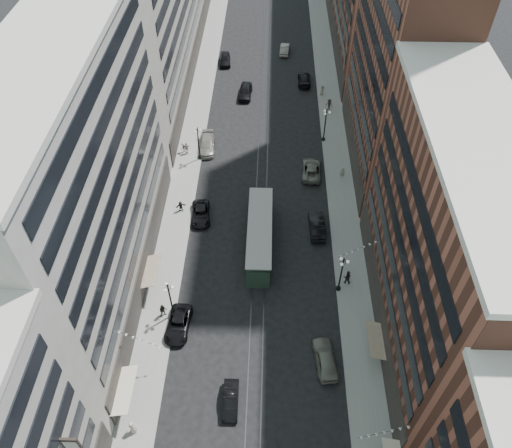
# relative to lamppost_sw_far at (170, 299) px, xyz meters

# --- Properties ---
(ground) EXTENTS (220.00, 220.00, 0.00)m
(ground) POSITION_rel_lamppost_sw_far_xyz_m (9.20, 32.00, -3.10)
(ground) COLOR black
(ground) RESTS_ON ground
(sidewalk_west) EXTENTS (4.00, 180.00, 0.15)m
(sidewalk_west) POSITION_rel_lamppost_sw_far_xyz_m (-1.80, 42.00, -3.02)
(sidewalk_west) COLOR gray
(sidewalk_west) RESTS_ON ground
(sidewalk_east) EXTENTS (4.00, 180.00, 0.15)m
(sidewalk_east) POSITION_rel_lamppost_sw_far_xyz_m (20.20, 42.00, -3.02)
(sidewalk_east) COLOR gray
(sidewalk_east) RESTS_ON ground
(rail_west) EXTENTS (0.12, 180.00, 0.02)m
(rail_west) POSITION_rel_lamppost_sw_far_xyz_m (8.50, 42.00, -3.09)
(rail_west) COLOR #2D2D33
(rail_west) RESTS_ON ground
(rail_east) EXTENTS (0.12, 180.00, 0.02)m
(rail_east) POSITION_rel_lamppost_sw_far_xyz_m (9.90, 42.00, -3.09)
(rail_east) COLOR #2D2D33
(rail_east) RESTS_ON ground
(building_west_mid) EXTENTS (8.00, 36.00, 28.00)m
(building_west_mid) POSITION_rel_lamppost_sw_far_xyz_m (-7.80, 5.00, 10.90)
(building_west_mid) COLOR #A9A396
(building_west_mid) RESTS_ON ground
(building_east_mid) EXTENTS (8.00, 30.00, 24.00)m
(building_east_mid) POSITION_rel_lamppost_sw_far_xyz_m (26.20, -0.00, 8.90)
(building_east_mid) COLOR brown
(building_east_mid) RESTS_ON ground
(building_east_tower) EXTENTS (8.00, 26.00, 42.00)m
(building_east_tower) POSITION_rel_lamppost_sw_far_xyz_m (26.20, 28.00, 17.90)
(building_east_tower) COLOR brown
(building_east_tower) RESTS_ON ground
(lamppost_sw_far) EXTENTS (1.03, 1.14, 5.52)m
(lamppost_sw_far) POSITION_rel_lamppost_sw_far_xyz_m (0.00, 0.00, 0.00)
(lamppost_sw_far) COLOR black
(lamppost_sw_far) RESTS_ON sidewalk_west
(lamppost_sw_mid) EXTENTS (1.03, 1.14, 5.52)m
(lamppost_sw_mid) POSITION_rel_lamppost_sw_far_xyz_m (0.00, 27.00, 0.00)
(lamppost_sw_mid) COLOR black
(lamppost_sw_mid) RESTS_ON sidewalk_west
(lamppost_se_far) EXTENTS (1.03, 1.14, 5.52)m
(lamppost_se_far) POSITION_rel_lamppost_sw_far_xyz_m (18.40, 4.00, 0.00)
(lamppost_se_far) COLOR black
(lamppost_se_far) RESTS_ON sidewalk_east
(lamppost_se_mid) EXTENTS (1.03, 1.14, 5.52)m
(lamppost_se_mid) POSITION_rel_lamppost_sw_far_xyz_m (18.40, 32.00, 0.00)
(lamppost_se_mid) COLOR black
(lamppost_se_mid) RESTS_ON sidewalk_east
(streetcar) EXTENTS (2.93, 13.23, 3.66)m
(streetcar) POSITION_rel_lamppost_sw_far_xyz_m (9.20, 10.43, -1.41)
(streetcar) COLOR #253A2C
(streetcar) RESTS_ON ground
(car_2) EXTENTS (2.67, 5.26, 1.42)m
(car_2) POSITION_rel_lamppost_sw_far_xyz_m (0.80, -1.61, -2.38)
(car_2) COLOR black
(car_2) RESTS_ON ground
(car_4) EXTENTS (2.71, 5.32, 1.73)m
(car_4) POSITION_rel_lamppost_sw_far_xyz_m (16.27, -5.22, -2.23)
(car_4) COLOR slate
(car_4) RESTS_ON ground
(car_5) EXTENTS (1.52, 4.20, 1.38)m
(car_5) POSITION_rel_lamppost_sw_far_xyz_m (6.96, -9.78, -2.41)
(car_5) COLOR black
(car_5) RESTS_ON ground
(pedestrian_1) EXTENTS (0.92, 0.62, 1.73)m
(pedestrian_1) POSITION_rel_lamppost_sw_far_xyz_m (-1.84, -12.76, -2.08)
(pedestrian_1) COLOR #B1A493
(pedestrian_1) RESTS_ON sidewalk_west
(pedestrian_2) EXTENTS (0.98, 0.72, 1.81)m
(pedestrian_2) POSITION_rel_lamppost_sw_far_xyz_m (-1.02, -0.14, -2.04)
(pedestrian_2) COLOR black
(pedestrian_2) RESTS_ON sidewalk_west
(car_7) EXTENTS (2.85, 5.22, 1.39)m
(car_7) POSITION_rel_lamppost_sw_far_xyz_m (1.43, 15.06, -2.40)
(car_7) COLOR black
(car_7) RESTS_ON ground
(car_8) EXTENTS (2.74, 5.80, 1.64)m
(car_8) POSITION_rel_lamppost_sw_far_xyz_m (0.80, 29.43, -2.28)
(car_8) COLOR gray
(car_8) RESTS_ON ground
(car_9) EXTENTS (2.35, 4.98, 1.65)m
(car_9) POSITION_rel_lamppost_sw_far_xyz_m (1.62, 54.98, -2.27)
(car_9) COLOR black
(car_9) RESTS_ON ground
(car_10) EXTENTS (2.01, 5.29, 1.72)m
(car_10) POSITION_rel_lamppost_sw_far_xyz_m (16.39, 13.27, -2.24)
(car_10) COLOR black
(car_10) RESTS_ON ground
(car_11) EXTENTS (2.97, 5.80, 1.57)m
(car_11) POSITION_rel_lamppost_sw_far_xyz_m (16.22, 24.26, -2.31)
(car_11) COLOR #646459
(car_11) RESTS_ON ground
(car_12) EXTENTS (2.19, 5.28, 1.53)m
(car_12) POSITION_rel_lamppost_sw_far_xyz_m (16.00, 48.52, -2.33)
(car_12) COLOR black
(car_12) RESTS_ON ground
(car_13) EXTENTS (2.41, 5.34, 1.78)m
(car_13) POSITION_rel_lamppost_sw_far_xyz_m (5.88, 44.07, -2.21)
(car_13) COLOR black
(car_13) RESTS_ON ground
(car_14) EXTENTS (1.97, 4.79, 1.54)m
(car_14) POSITION_rel_lamppost_sw_far_xyz_m (12.66, 59.21, -2.32)
(car_14) COLOR gray
(car_14) RESTS_ON ground
(pedestrian_5) EXTENTS (1.43, 0.94, 1.50)m
(pedestrian_5) POSITION_rel_lamppost_sw_far_xyz_m (-1.33, 16.19, -2.20)
(pedestrian_5) COLOR black
(pedestrian_5) RESTS_ON sidewalk_west
(pedestrian_6) EXTENTS (1.17, 0.71, 1.86)m
(pedestrian_6) POSITION_rel_lamppost_sw_far_xyz_m (-2.06, 28.17, -2.02)
(pedestrian_6) COLOR #B7AD98
(pedestrian_6) RESTS_ON sidewalk_west
(pedestrian_7) EXTENTS (1.01, 0.66, 1.94)m
(pedestrian_7) POSITION_rel_lamppost_sw_far_xyz_m (19.40, 5.00, -1.98)
(pedestrian_7) COLOR black
(pedestrian_7) RESTS_ON sidewalk_east
(pedestrian_8) EXTENTS (0.68, 0.45, 1.82)m
(pedestrian_8) POSITION_rel_lamppost_sw_far_xyz_m (20.47, 23.47, -2.04)
(pedestrian_8) COLOR #9E9683
(pedestrian_8) RESTS_ON sidewalk_east
(pedestrian_9) EXTENTS (1.30, 0.89, 1.85)m
(pedestrian_9) POSITION_rel_lamppost_sw_far_xyz_m (19.78, 40.32, -2.02)
(pedestrian_9) COLOR black
(pedestrian_9) RESTS_ON sidewalk_east
(pedestrian_extra_0) EXTENTS (1.00, 0.92, 1.82)m
(pedestrian_extra_0) POSITION_rel_lamppost_sw_far_xyz_m (18.87, 44.70, -2.04)
(pedestrian_extra_0) COLOR gray
(pedestrian_extra_0) RESTS_ON sidewalk_east
(pedestrian_extra_1) EXTENTS (0.99, 1.06, 1.59)m
(pedestrian_extra_1) POSITION_rel_lamppost_sw_far_xyz_m (-2.59, 28.52, -2.15)
(pedestrian_extra_1) COLOR #A79C8B
(pedestrian_extra_1) RESTS_ON sidewalk_west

